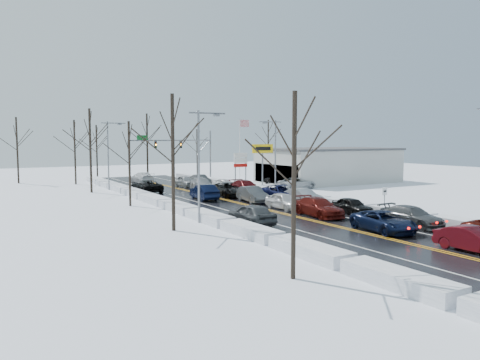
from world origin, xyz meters
TOP-DOWN VIEW (x-y plane):
  - ground at (0.00, 0.00)m, footprint 160.00×160.00m
  - road_surface at (0.00, 2.00)m, footprint 14.00×84.00m
  - snow_bank_left at (-7.60, 2.00)m, footprint 1.68×72.00m
  - snow_bank_right at (7.60, 2.00)m, footprint 1.68×72.00m
  - traffic_signal_mast at (3.45, 27.99)m, footprint 13.28×0.39m
  - tires_plus_sign at (10.50, 15.99)m, footprint 3.20×0.34m
  - used_vehicles_sign at (10.50, 22.00)m, footprint 2.20×0.22m
  - speed_limit_sign at (8.20, -8.00)m, footprint 0.55×0.09m
  - flagpole at (15.17, 30.00)m, footprint 1.87×1.20m
  - dealership_building at (23.98, 18.00)m, footprint 20.40×12.40m
  - streetlight_ne at (8.30, 10.00)m, footprint 3.20×0.25m
  - streetlight_sw at (-8.30, -4.00)m, footprint 3.20×0.25m
  - streetlight_nw at (-8.30, 24.00)m, footprint 3.20×0.25m
  - tree_left_a at (-11.00, -20.00)m, footprint 3.60×3.60m
  - tree_left_b at (-11.50, -6.00)m, footprint 4.00×4.00m
  - tree_left_c at (-10.50, 8.00)m, footprint 3.40×3.40m
  - tree_left_d at (-11.20, 22.00)m, footprint 4.20×4.20m
  - tree_left_e at (-10.80, 34.00)m, footprint 3.80×3.80m
  - tree_far_a at (-18.00, 40.00)m, footprint 4.00×4.00m
  - tree_far_b at (-6.00, 41.00)m, footprint 3.60×3.60m
  - tree_far_c at (2.00, 39.00)m, footprint 4.40×4.40m
  - tree_far_d at (12.00, 40.50)m, footprint 3.40×3.40m
  - tree_far_e at (28.00, 41.00)m, footprint 4.20×4.20m
  - queued_car_1 at (1.55, -21.06)m, footprint 1.71×4.58m
  - queued_car_2 at (1.58, -14.06)m, footprint 3.17×5.70m
  - queued_car_3 at (1.86, -6.37)m, footprint 2.65×5.73m
  - queued_car_4 at (1.69, -1.50)m, footprint 1.88×4.61m
  - queued_car_5 at (1.65, 4.28)m, footprint 2.34×5.18m
  - queued_car_6 at (1.76, 9.92)m, footprint 3.05×5.98m
  - queued_car_7 at (1.87, 17.24)m, footprint 2.94×5.74m
  - queued_car_8 at (1.88, 22.49)m, footprint 2.00×4.61m
  - queued_car_11 at (5.06, -13.65)m, footprint 2.32×5.41m
  - queued_car_12 at (5.21, -7.00)m, footprint 2.00×4.46m
  - queued_car_13 at (5.30, 0.23)m, footprint 1.82×4.93m
  - queued_car_14 at (5.13, 3.69)m, footprint 3.49×6.44m
  - queued_car_15 at (5.12, 11.49)m, footprint 2.34×5.59m
  - queued_car_16 at (5.23, 17.13)m, footprint 1.87×4.28m
  - queued_car_17 at (5.13, 24.53)m, footprint 1.60×4.41m
  - oncoming_car_0 at (-1.87, 8.83)m, footprint 2.25×5.26m
  - oncoming_car_1 at (-5.16, 18.60)m, footprint 2.79×5.76m
  - oncoming_car_2 at (-1.68, 30.84)m, footprint 2.38×5.76m
  - oncoming_car_3 at (-5.27, -6.76)m, footprint 2.12×5.02m
  - parked_car_0 at (13.81, 12.55)m, footprint 5.70×2.95m
  - parked_car_1 at (16.81, 16.49)m, footprint 2.19×5.15m
  - parked_car_2 at (14.87, 21.31)m, footprint 2.35×4.68m

SIDE VIEW (x-z plane):
  - ground at x=0.00m, z-range 0.00..0.00m
  - snow_bank_left at x=-7.60m, z-range -0.37..0.37m
  - snow_bank_right at x=7.60m, z-range -0.37..0.37m
  - queued_car_1 at x=1.55m, z-range -0.75..0.75m
  - queued_car_2 at x=1.58m, z-range -0.75..0.75m
  - queued_car_3 at x=1.86m, z-range -0.81..0.81m
  - queued_car_4 at x=1.69m, z-range -0.78..0.78m
  - queued_car_5 at x=1.65m, z-range -0.83..0.83m
  - queued_car_6 at x=1.76m, z-range -0.81..0.81m
  - queued_car_7 at x=1.87m, z-range -0.80..0.80m
  - queued_car_8 at x=1.88m, z-range -0.77..0.77m
  - queued_car_11 at x=5.06m, z-range -0.78..0.78m
  - queued_car_12 at x=5.21m, z-range -0.74..0.74m
  - queued_car_13 at x=5.30m, z-range -0.81..0.81m
  - queued_car_14 at x=5.13m, z-range -0.86..0.86m
  - queued_car_15 at x=5.12m, z-range -0.81..0.81m
  - queued_car_16 at x=5.23m, z-range -0.72..0.72m
  - queued_car_17 at x=5.13m, z-range -0.72..0.72m
  - oncoming_car_0 at x=-1.87m, z-range -0.84..0.84m
  - oncoming_car_1 at x=-5.16m, z-range -0.79..0.79m
  - oncoming_car_2 at x=-1.68m, z-range -0.83..0.83m
  - oncoming_car_3 at x=-5.27m, z-range -0.85..0.85m
  - parked_car_0 at x=13.81m, z-range -0.77..0.77m
  - parked_car_1 at x=16.81m, z-range -0.74..0.74m
  - parked_car_2 at x=14.87m, z-range -0.76..0.76m
  - road_surface at x=0.00m, z-range 0.00..0.01m
  - speed_limit_sign at x=8.20m, z-range 0.46..2.81m
  - dealership_building at x=23.98m, z-range 0.01..5.31m
  - used_vehicles_sign at x=10.50m, z-range 0.99..5.64m
  - tires_plus_sign at x=10.50m, z-range 1.99..7.99m
  - streetlight_ne at x=8.30m, z-range 0.81..9.81m
  - streetlight_sw at x=-8.30m, z-range 0.81..9.81m
  - streetlight_nw at x=-8.30m, z-range 0.81..9.81m
  - traffic_signal_mast at x=3.45m, z-range 1.48..9.48m
  - flagpole at x=15.17m, z-range 0.93..10.93m
  - tree_left_c at x=-10.50m, z-range 1.69..10.19m
  - tree_far_d at x=12.00m, z-range 1.69..10.19m
  - tree_left_a at x=-11.00m, z-range 1.79..10.79m
  - tree_far_b at x=-6.00m, z-range 1.79..10.79m
  - tree_left_e at x=-10.80m, z-range 1.89..11.39m
  - tree_left_b at x=-11.50m, z-range 1.99..11.99m
  - tree_far_a at x=-18.00m, z-range 1.99..11.99m
  - tree_left_d at x=-11.20m, z-range 2.08..12.58m
  - tree_far_e at x=28.00m, z-range 2.08..12.58m
  - tree_far_c at x=2.00m, z-range 2.18..13.18m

